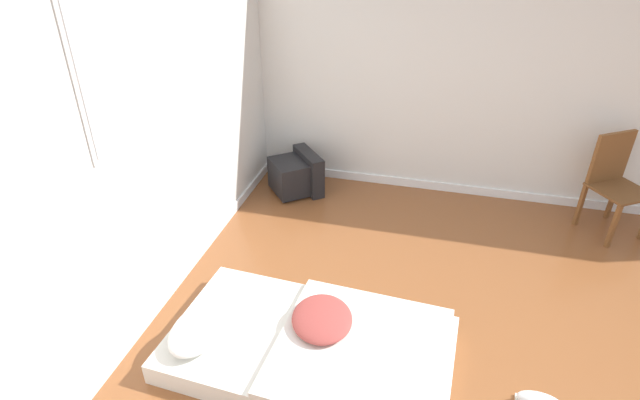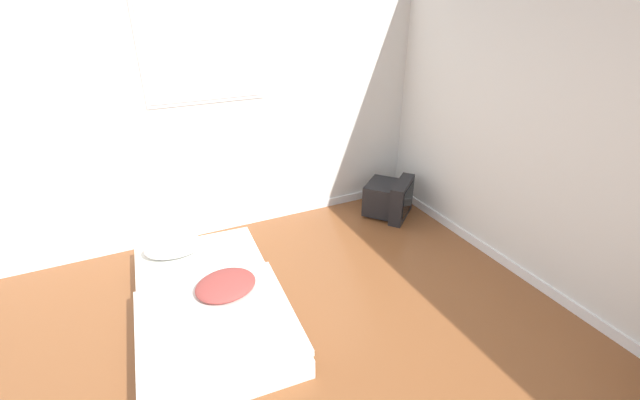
{
  "view_description": "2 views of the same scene",
  "coord_description": "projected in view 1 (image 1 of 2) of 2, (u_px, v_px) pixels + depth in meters",
  "views": [
    {
      "loc": [
        -2.18,
        0.58,
        2.61
      ],
      "look_at": [
        1.21,
        1.46,
        0.56
      ],
      "focal_mm": 28.0,
      "sensor_mm": 36.0,
      "label": 1
    },
    {
      "loc": [
        -0.27,
        -1.51,
        2.3
      ],
      "look_at": [
        1.21,
        1.58,
        0.58
      ],
      "focal_mm": 24.0,
      "sensor_mm": 36.0,
      "label": 2
    }
  ],
  "objects": [
    {
      "name": "wall_back",
      "position": [
        96.0,
        169.0,
        2.91
      ],
      "size": [
        7.74,
        0.08,
        2.6
      ],
      "color": "silver",
      "rests_on": "ground_plane"
    },
    {
      "name": "wall_right",
      "position": [
        513.0,
        74.0,
        4.62
      ],
      "size": [
        0.08,
        7.34,
        2.6
      ],
      "color": "silver",
      "rests_on": "ground_plane"
    },
    {
      "name": "mattress_bed",
      "position": [
        310.0,
        346.0,
        3.3
      ],
      "size": [
        1.16,
        1.91,
        0.3
      ],
      "color": "silver",
      "rests_on": "ground_plane"
    },
    {
      "name": "crt_tv",
      "position": [
        297.0,
        174.0,
        5.23
      ],
      "size": [
        0.65,
        0.65,
        0.43
      ],
      "color": "black",
      "rests_on": "ground_plane"
    },
    {
      "name": "wooden_chair",
      "position": [
        614.0,
        176.0,
        4.48
      ],
      "size": [
        0.6,
        0.6,
        0.92
      ],
      "color": "brown",
      "rests_on": "ground_plane"
    }
  ]
}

